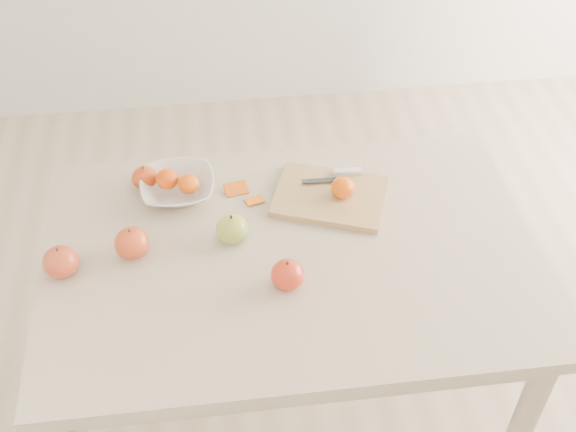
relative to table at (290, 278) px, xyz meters
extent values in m
plane|color=#C6B293|center=(0.00, 0.00, -0.65)|extent=(3.50, 3.50, 0.00)
cube|color=beige|center=(0.00, 0.00, 0.08)|extent=(1.20, 0.80, 0.04)
cylinder|color=#BCAA8E|center=(-0.54, 0.34, -0.30)|extent=(0.06, 0.06, 0.71)
cylinder|color=#BCAA8E|center=(0.54, 0.34, -0.30)|extent=(0.06, 0.06, 0.71)
cube|color=tan|center=(0.13, 0.17, 0.11)|extent=(0.34, 0.29, 0.02)
ellipsoid|color=#D96207|center=(0.16, 0.16, 0.14)|extent=(0.06, 0.06, 0.05)
imported|color=white|center=(-0.27, 0.24, 0.12)|extent=(0.19, 0.19, 0.05)
ellipsoid|color=#DC4E07|center=(-0.29, 0.25, 0.14)|extent=(0.06, 0.06, 0.05)
ellipsoid|color=#DA5007|center=(-0.24, 0.23, 0.14)|extent=(0.06, 0.06, 0.05)
cube|color=#CF570E|center=(-0.12, 0.24, 0.10)|extent=(0.07, 0.06, 0.01)
cube|color=orange|center=(-0.07, 0.19, 0.10)|extent=(0.05, 0.05, 0.01)
cube|color=white|center=(0.19, 0.25, 0.12)|extent=(0.08, 0.02, 0.01)
cube|color=#34373B|center=(0.11, 0.22, 0.12)|extent=(0.10, 0.02, 0.00)
ellipsoid|color=olive|center=(-0.14, 0.06, 0.13)|extent=(0.08, 0.08, 0.07)
ellipsoid|color=#9C0F12|center=(-0.54, 0.00, 0.14)|extent=(0.08, 0.08, 0.08)
ellipsoid|color=#9F0F0B|center=(-0.02, -0.11, 0.13)|extent=(0.08, 0.08, 0.07)
ellipsoid|color=#990A09|center=(-0.35, 0.28, 0.13)|extent=(0.07, 0.07, 0.06)
ellipsoid|color=#A51D24|center=(-0.38, 0.04, 0.14)|extent=(0.08, 0.08, 0.08)
camera|label=1|loc=(-0.16, -1.20, 1.37)|focal=45.00mm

